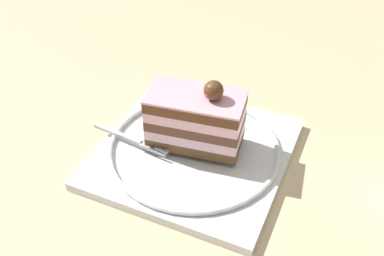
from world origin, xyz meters
TOP-DOWN VIEW (x-y plane):
  - ground_plane at (0.00, 0.00)m, footprint 2.40×2.40m
  - dessert_plate at (0.03, 0.00)m, footprint 0.28×0.28m
  - cake_slice at (0.04, -0.00)m, footprint 0.07×0.13m
  - fork at (0.02, 0.08)m, footprint 0.04×0.12m

SIDE VIEW (x-z plane):
  - ground_plane at x=0.00m, z-range 0.00..0.00m
  - dessert_plate at x=0.03m, z-range 0.00..0.02m
  - fork at x=0.02m, z-range 0.02..0.02m
  - cake_slice at x=0.04m, z-range 0.01..0.11m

